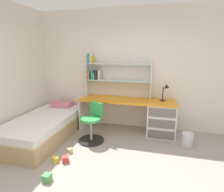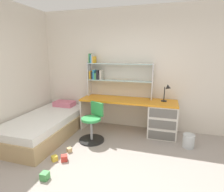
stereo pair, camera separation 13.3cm
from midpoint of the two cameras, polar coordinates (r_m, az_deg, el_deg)
ground_plane at (r=2.72m, az=-0.74°, el=-27.55°), size 5.65×5.52×0.02m
room_shell at (r=3.62m, az=-13.17°, el=6.90°), size 5.65×5.52×2.78m
desk at (r=4.13m, az=13.79°, el=-6.21°), size 2.14×0.61×0.76m
bookshelf_hutch at (r=4.28m, az=0.33°, el=7.20°), size 1.54×0.22×1.01m
desk_lamp at (r=4.02m, az=17.97°, el=1.72°), size 0.20×0.17×0.38m
swivel_chair at (r=3.79m, az=-5.18°, el=-9.40°), size 0.52×0.52×0.79m
bed_platform at (r=4.25m, az=-19.10°, el=-8.74°), size 1.09×2.10×0.58m
waste_bin at (r=3.90m, az=23.86°, el=-12.79°), size 0.22×0.22×0.26m
toy_block_natural_0 at (r=3.55m, az=-12.18°, el=-16.25°), size 0.11×0.11×0.08m
toy_block_red_1 at (r=3.31m, az=-13.61°, el=-18.47°), size 0.14×0.14×0.10m
toy_block_green_2 at (r=2.98m, az=-19.08°, el=-22.69°), size 0.11×0.11×0.11m
toy_block_yellow_3 at (r=3.35m, az=-16.50°, el=-18.30°), size 0.13×0.13×0.09m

